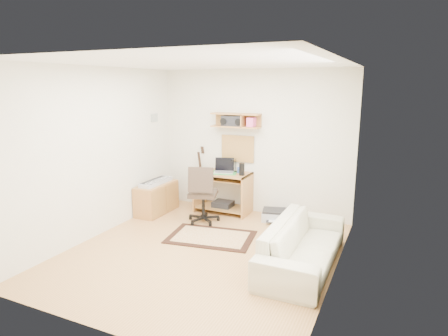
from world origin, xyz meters
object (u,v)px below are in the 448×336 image
at_px(task_chair, 203,193).
at_px(cabinet, 157,198).
at_px(desk, 223,192).
at_px(sofa, 303,237).
at_px(printer, 276,215).

relative_size(task_chair, cabinet, 1.14).
distance_m(desk, sofa, 2.40).
height_order(desk, task_chair, task_chair).
distance_m(cabinet, sofa, 3.12).
bearing_deg(printer, sofa, -74.93).
xyz_separation_m(desk, task_chair, (-0.08, -0.64, 0.14)).
height_order(desk, cabinet, desk).
bearing_deg(desk, cabinet, -153.35).
bearing_deg(desk, sofa, -39.21).
height_order(task_chair, printer, task_chair).
bearing_deg(desk, task_chair, -97.03).
bearing_deg(printer, desk, 164.41).
distance_m(task_chair, sofa, 2.13).
xyz_separation_m(task_chair, printer, (1.11, 0.61, -0.43)).
bearing_deg(cabinet, printer, 13.79).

